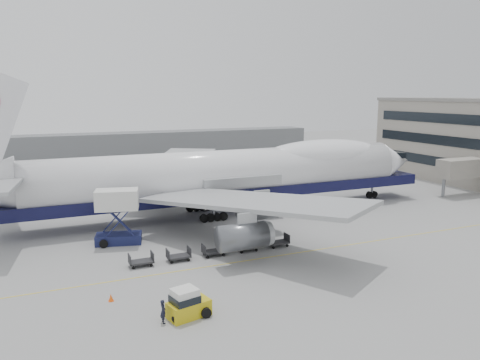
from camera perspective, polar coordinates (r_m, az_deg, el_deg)
name	(u,v)px	position (r m, az deg, el deg)	size (l,w,h in m)	color
ground	(265,238)	(54.55, 3.09, -7.05)	(260.00, 260.00, 0.00)	gray
apron_line	(291,254)	(49.54, 6.23, -8.94)	(60.00, 0.15, 0.01)	gold
hangar	(98,148)	(117.94, -16.88, 3.75)	(110.00, 8.00, 7.00)	slate
airliner	(231,174)	(64.12, -1.14, 0.79)	(67.00, 55.30, 19.98)	white
catering_truck	(118,213)	(53.37, -14.70, -3.94)	(5.39, 4.25, 6.09)	#171C45
baggage_tug	(187,304)	(36.17, -6.46, -14.82)	(3.40, 2.32, 2.27)	gold
ground_worker	(163,311)	(35.63, -9.35, -15.52)	(0.65, 0.43, 1.78)	black
traffic_cone	(111,298)	(40.08, -15.46, -13.66)	(0.41, 0.41, 0.61)	#FF570D
dolly_0	(141,261)	(46.75, -11.96, -9.63)	(2.30, 1.35, 1.30)	#2D2D30
dolly_1	(179,256)	(47.56, -7.50, -9.13)	(2.30, 1.35, 1.30)	#2D2D30
dolly_2	(214,251)	(48.65, -3.22, -8.60)	(2.30, 1.35, 1.30)	#2D2D30
dolly_3	(247,246)	(49.99, 0.83, -8.05)	(2.30, 1.35, 1.30)	#2D2D30
dolly_4	(278,242)	(51.56, 4.65, -7.50)	(2.30, 1.35, 1.30)	#2D2D30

